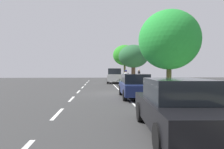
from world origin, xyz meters
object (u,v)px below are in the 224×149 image
(parked_sedan_dark_blue_second, at_px, (135,86))
(street_tree_corner, at_px, (125,55))
(parked_suv_white_mid, at_px, (114,76))
(cyclist_with_backpack, at_px, (126,76))
(street_tree_mid_block, at_px, (169,40))
(pedestrian_on_phone, at_px, (139,75))
(bicycle_at_curb, at_px, (124,82))
(fire_hydrant, at_px, (165,91))
(parked_sedan_black_nearest, at_px, (177,107))
(street_tree_far_end, at_px, (133,57))

(parked_sedan_dark_blue_second, xyz_separation_m, street_tree_corner, (1.76, 19.05, 3.36))
(parked_suv_white_mid, relative_size, cyclist_with_backpack, 2.66)
(street_tree_mid_block, relative_size, street_tree_corner, 0.91)
(pedestrian_on_phone, bearing_deg, cyclist_with_backpack, -119.18)
(parked_sedan_dark_blue_second, height_order, cyclist_with_backpack, cyclist_with_backpack)
(bicycle_at_curb, xyz_separation_m, street_tree_corner, (1.28, 9.03, 3.75))
(street_tree_mid_block, xyz_separation_m, fire_hydrant, (-0.39, -0.46, -2.94))
(bicycle_at_curb, distance_m, street_tree_corner, 9.86)
(parked_sedan_black_nearest, relative_size, street_tree_mid_block, 0.88)
(parked_sedan_dark_blue_second, distance_m, fire_hydrant, 2.21)
(parked_sedan_dark_blue_second, bearing_deg, fire_hydrant, -51.43)
(bicycle_at_curb, xyz_separation_m, pedestrian_on_phone, (2.49, 3.62, 0.75))
(pedestrian_on_phone, bearing_deg, street_tree_mid_block, -94.63)
(street_tree_mid_block, bearing_deg, street_tree_far_end, 90.00)
(parked_sedan_dark_blue_second, distance_m, street_tree_corner, 19.42)
(parked_sedan_dark_blue_second, xyz_separation_m, street_tree_mid_block, (1.76, -1.26, 2.76))
(fire_hydrant, bearing_deg, pedestrian_on_phone, 84.07)
(parked_sedan_black_nearest, xyz_separation_m, street_tree_mid_block, (1.93, 6.15, 2.76))
(street_tree_far_end, bearing_deg, parked_suv_white_mid, 117.90)
(parked_sedan_dark_blue_second, xyz_separation_m, fire_hydrant, (1.37, -1.72, -0.18))
(cyclist_with_backpack, height_order, fire_hydrant, cyclist_with_backpack)
(parked_sedan_dark_blue_second, relative_size, bicycle_at_curb, 2.63)
(parked_sedan_black_nearest, relative_size, cyclist_with_backpack, 2.49)
(parked_sedan_dark_blue_second, height_order, fire_hydrant, parked_sedan_dark_blue_second)
(pedestrian_on_phone, height_order, fire_hydrant, pedestrian_on_phone)
(bicycle_at_curb, bearing_deg, cyclist_with_backpack, -63.41)
(bicycle_at_curb, bearing_deg, parked_suv_white_mid, 98.47)
(parked_sedan_dark_blue_second, relative_size, fire_hydrant, 5.29)
(bicycle_at_curb, bearing_deg, street_tree_far_end, 36.34)
(street_tree_far_end, height_order, fire_hydrant, street_tree_far_end)
(street_tree_corner, bearing_deg, street_tree_mid_block, -90.00)
(parked_suv_white_mid, height_order, street_tree_far_end, street_tree_far_end)
(parked_sedan_dark_blue_second, relative_size, cyclist_with_backpack, 2.46)
(parked_sedan_dark_blue_second, bearing_deg, street_tree_far_end, 80.87)
(fire_hydrant, bearing_deg, parked_sedan_black_nearest, -105.15)
(parked_sedan_dark_blue_second, bearing_deg, pedestrian_on_phone, 77.73)
(parked_suv_white_mid, relative_size, fire_hydrant, 5.71)
(parked_sedan_dark_blue_second, distance_m, street_tree_mid_block, 3.51)
(parked_sedan_black_nearest, relative_size, parked_sedan_dark_blue_second, 1.01)
(fire_hydrant, bearing_deg, parked_sedan_dark_blue_second, 128.57)
(parked_suv_white_mid, bearing_deg, cyclist_with_backpack, -79.84)
(bicycle_at_curb, height_order, cyclist_with_backpack, cyclist_with_backpack)
(parked_sedan_dark_blue_second, height_order, street_tree_corner, street_tree_corner)
(parked_sedan_dark_blue_second, distance_m, parked_suv_white_mid, 14.71)
(parked_sedan_dark_blue_second, xyz_separation_m, street_tree_far_end, (1.76, 10.96, 2.63))
(parked_suv_white_mid, xyz_separation_m, street_tree_corner, (1.98, 4.34, 3.09))
(street_tree_mid_block, xyz_separation_m, pedestrian_on_phone, (1.21, 14.90, -2.40))
(bicycle_at_curb, relative_size, pedestrian_on_phone, 0.99)
(parked_suv_white_mid, xyz_separation_m, pedestrian_on_phone, (3.19, -1.07, 0.09))
(bicycle_at_curb, distance_m, pedestrian_on_phone, 4.46)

